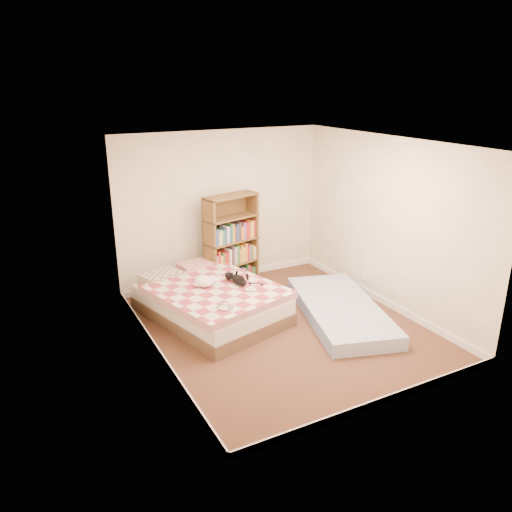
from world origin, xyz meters
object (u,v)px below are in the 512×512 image
bookshelf (231,253)px  floor_mattress (340,310)px  bed (210,300)px  white_dog (205,281)px  black_cat (238,279)px

bookshelf → floor_mattress: bearing=-77.8°
bed → bookshelf: bookshelf is taller
floor_mattress → white_dog: white_dog is taller
black_cat → bed: bearing=137.2°
bookshelf → floor_mattress: bookshelf is taller
floor_mattress → black_cat: size_ratio=3.66×
white_dog → bookshelf: bearing=15.4°
black_cat → white_dog: bearing=143.7°
bed → bookshelf: (0.77, 0.92, 0.31)m
black_cat → white_dog: (-0.46, 0.12, 0.01)m
bed → white_dog: bearing=-173.1°
floor_mattress → white_dog: (-1.72, 0.86, 0.46)m
bed → black_cat: black_cat is taller
black_cat → bookshelf: bearing=48.4°
bookshelf → white_dog: size_ratio=4.02×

